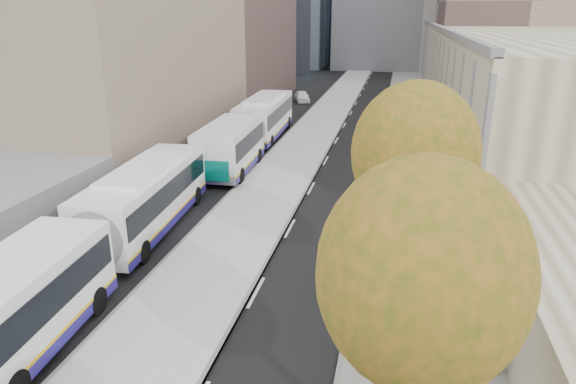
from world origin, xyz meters
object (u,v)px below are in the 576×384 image
(bus_shelter, at_px, (478,273))
(distant_car, at_px, (302,97))
(bus_far, at_px, (252,127))
(bus_near, at_px, (106,231))

(bus_shelter, distance_m, distant_car, 44.79)
(bus_far, bearing_deg, bus_shelter, -59.71)
(bus_far, relative_size, distant_car, 5.16)
(bus_near, xyz_separation_m, bus_far, (0.50, 19.06, 0.11))
(bus_near, distance_m, distant_car, 41.02)
(bus_shelter, bearing_deg, bus_near, 172.88)
(distant_car, bearing_deg, bus_far, -106.66)
(bus_far, bearing_deg, distant_car, 89.07)
(bus_far, bearing_deg, bus_near, -93.39)
(bus_shelter, relative_size, bus_far, 0.24)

